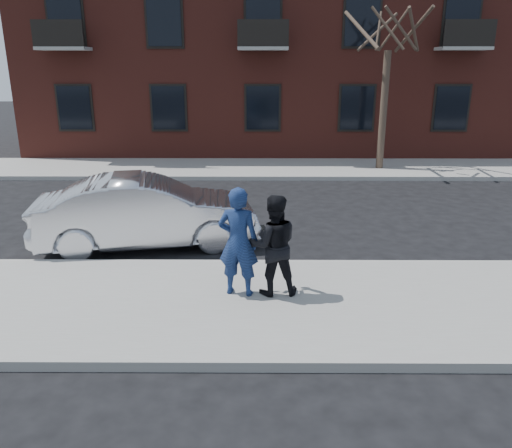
{
  "coord_description": "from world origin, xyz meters",
  "views": [
    {
      "loc": [
        -0.04,
        -7.62,
        3.83
      ],
      "look_at": [
        -0.09,
        0.4,
        1.28
      ],
      "focal_mm": 35.0,
      "sensor_mm": 36.0,
      "label": 1
    }
  ],
  "objects_px": {
    "man_hoodie": "(238,242)",
    "man_peacoat": "(273,245)",
    "street_tree": "(391,14)",
    "silver_sedan": "(147,212)"
  },
  "relations": [
    {
      "from": "street_tree",
      "to": "man_hoodie",
      "type": "xyz_separation_m",
      "value": [
        -4.88,
        -10.92,
        -4.45
      ]
    },
    {
      "from": "silver_sedan",
      "to": "man_hoodie",
      "type": "relative_size",
      "value": 2.57
    },
    {
      "from": "man_peacoat",
      "to": "street_tree",
      "type": "bearing_deg",
      "value": -117.41
    },
    {
      "from": "silver_sedan",
      "to": "man_peacoat",
      "type": "bearing_deg",
      "value": -146.33
    },
    {
      "from": "silver_sedan",
      "to": "street_tree",
      "type": "bearing_deg",
      "value": -51.49
    },
    {
      "from": "man_hoodie",
      "to": "man_peacoat",
      "type": "bearing_deg",
      "value": -165.75
    },
    {
      "from": "street_tree",
      "to": "man_hoodie",
      "type": "distance_m",
      "value": 12.76
    },
    {
      "from": "silver_sedan",
      "to": "man_peacoat",
      "type": "relative_size",
      "value": 2.77
    },
    {
      "from": "street_tree",
      "to": "silver_sedan",
      "type": "bearing_deg",
      "value": -130.41
    },
    {
      "from": "man_hoodie",
      "to": "man_peacoat",
      "type": "distance_m",
      "value": 0.58
    }
  ]
}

